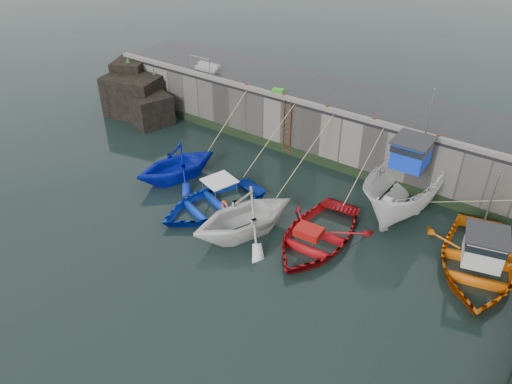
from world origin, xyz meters
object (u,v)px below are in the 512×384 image
Objects in this scene: boat_far_white at (408,185)px; bollard_c at (327,107)px; boat_near_white at (178,178)px; bollard_d at (374,120)px; ladder at (287,129)px; boat_near_blacktrim at (244,233)px; boat_near_blue at (212,209)px; boat_near_navy at (316,241)px; bollard_e at (438,137)px; fish_crate at (278,92)px; bollard_a at (246,86)px; boat_far_orange at (477,261)px; bollard_b at (283,96)px.

boat_far_white reaches higher than bollard_c.
bollard_d is (8.00, 5.88, 3.30)m from boat_near_white.
ladder is at bearing -171.33° from bollard_c.
boat_near_white is 5.92m from boat_near_blacktrim.
boat_near_navy is (5.29, 0.74, 0.00)m from boat_near_blue.
boat_near_blacktrim is at bearing -88.00° from bollard_c.
bollard_d is 1.00× the size of bollard_e.
boat_far_white is at bearing 73.12° from boat_near_blacktrim.
boat_near_blacktrim is (2.47, -7.26, -1.59)m from ladder.
fish_crate reaches higher than bollard_e.
ladder is 11.43× the size of bollard_a.
boat_near_blacktrim is at bearing -172.63° from boat_far_orange.
fish_crate is at bearing 151.88° from ladder.
boat_far_orange is (11.51, -3.70, -1.18)m from ladder.
bollard_a and bollard_d have the same top height.
boat_near_blue is at bearing -89.58° from ladder.
bollard_d is (7.80, 0.00, 0.00)m from bollard_a.
boat_near_white is at bearing -174.35° from boat_near_blacktrim.
bollard_b is at bearing 112.22° from boat_near_blue.
boat_far_orange is at bearing -23.41° from bollard_c.
boat_far_orange is at bearing -30.99° from bollard_d.
bollard_a is (-2.02, -0.19, -0.03)m from fish_crate.
bollard_d is at bearing 4.00° from ladder.
bollard_e is at bearing 76.39° from boat_near_blacktrim.
ladder is at bearing 131.26° from boat_near_blacktrim.
boat_near_navy is 20.29× the size of bollard_a.
bollard_e reaches higher than boat_near_blacktrim.
boat_far_white is at bearing -29.37° from fish_crate.
boat_near_white is 0.57× the size of boat_far_white.
ladder is 11.43× the size of bollard_c.
bollard_b and bollard_e have the same top height.
boat_near_blue is 0.75× the size of boat_far_orange.
bollard_b is 1.00× the size of bollard_c.
boat_far_white is 4.84m from boat_far_orange.
bollard_a reaches higher than boat_near_white.
boat_far_white is 27.55× the size of bollard_c.
bollard_a is 5.20m from bollard_c.
boat_near_blacktrim is 8.79m from bollard_b.
ladder is 12.15m from boat_far_orange.
fish_crate is (-3.45, 7.78, 3.33)m from boat_near_blacktrim.
boat_near_white is at bearing -143.69° from bollard_d.
bollard_e reaches higher than boat_near_navy.
boat_far_white reaches higher than boat_near_white.
boat_far_orange reaches higher than bollard_b.
boat_near_blue is 11.08m from bollard_e.
boat_near_blacktrim is at bearing -54.25° from bollard_a.
bollard_d is (-0.54, 6.23, 3.30)m from boat_near_navy.
bollard_d is at bearing 134.90° from boat_far_orange.
bollard_d is at bearing 95.39° from boat_near_blacktrim.
boat_near_navy is at bearing 25.70° from boat_near_blue.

